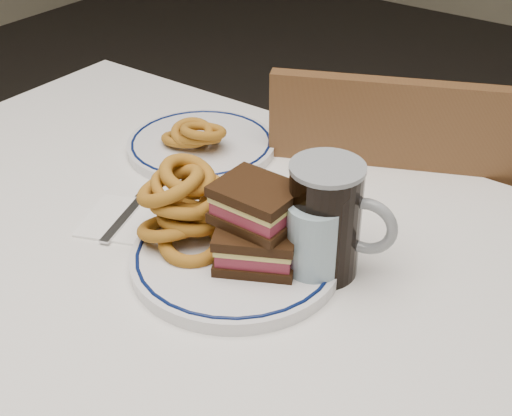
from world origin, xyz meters
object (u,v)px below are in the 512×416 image
Objects in this scene: main_plate at (236,257)px; beer_mug at (327,219)px; reuben_sandwich at (256,225)px; chair_far at (379,247)px; far_plate at (201,145)px.

main_plate is 1.78× the size of beer_mug.
main_plate is at bearing -168.18° from reuben_sandwich.
beer_mug is (0.10, 0.06, 0.07)m from main_plate.
beer_mug is (0.11, -0.42, 0.34)m from chair_far.
reuben_sandwich is at bearing -143.73° from beer_mug.
reuben_sandwich reaches higher than far_plate.
main_plate is at bearing -42.04° from far_plate.
main_plate reaches higher than far_plate.
reuben_sandwich is 0.36m from far_plate.
far_plate is at bearing 137.96° from main_plate.
chair_far is 6.81× the size of reuben_sandwich.
chair_far reaches higher than far_plate.
far_plate is at bearing -133.55° from chair_far.
chair_far is 3.46× the size of far_plate.
reuben_sandwich is at bearing -85.41° from chair_far.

